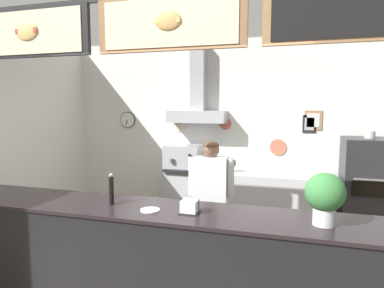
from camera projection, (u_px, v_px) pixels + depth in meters
back_wall_assembly at (223, 126)px, 5.71m from camera, size 5.61×2.87×3.08m
service_counter at (159, 268)px, 3.07m from camera, size 4.68×0.67×1.09m
back_prep_counter at (244, 201)px, 5.50m from camera, size 2.58×0.56×0.92m
pizza_oven at (366, 192)px, 4.87m from camera, size 0.67×0.74×1.63m
shop_worker at (211, 199)px, 4.24m from camera, size 0.57×0.23×1.55m
espresso_machine at (184, 158)px, 5.69m from camera, size 0.58×0.54×0.41m
potted_oregano at (230, 164)px, 5.48m from camera, size 0.19×0.19×0.23m
potted_rosemary at (203, 164)px, 5.67m from camera, size 0.17×0.17×0.20m
condiment_plate at (150, 210)px, 2.94m from camera, size 0.16×0.16×0.01m
basil_vase at (325, 196)px, 2.57m from camera, size 0.29×0.29×0.40m
pepper_grinder at (111, 189)px, 3.12m from camera, size 0.04×0.04×0.29m
napkin_holder at (190, 207)px, 2.89m from camera, size 0.17×0.16×0.12m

